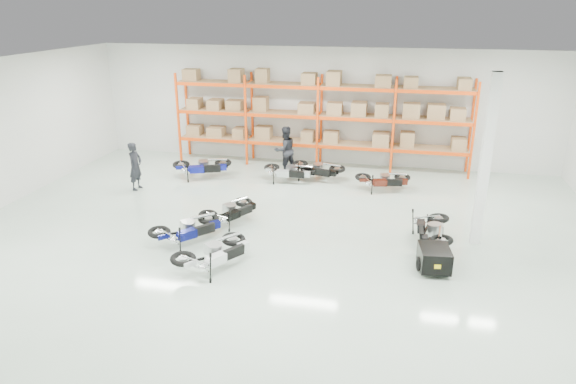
% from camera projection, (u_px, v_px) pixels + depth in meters
% --- Properties ---
extents(room, '(18.00, 18.00, 18.00)m').
position_uv_depth(room, '(281.00, 155.00, 13.57)').
color(room, silver).
rests_on(room, ground).
extents(pallet_rack, '(11.28, 0.98, 3.62)m').
position_uv_depth(pallet_rack, '(320.00, 109.00, 19.48)').
color(pallet_rack, '#FA480D').
rests_on(pallet_rack, ground).
extents(structural_column, '(0.25, 0.25, 4.50)m').
position_uv_depth(structural_column, '(485.00, 162.00, 12.98)').
color(structural_column, white).
rests_on(structural_column, ground).
extents(moto_blue_centre, '(1.78, 1.89, 1.13)m').
position_uv_depth(moto_blue_centre, '(188.00, 225.00, 13.53)').
color(moto_blue_centre, '#070B4A').
rests_on(moto_blue_centre, ground).
extents(moto_silver_left, '(1.72, 1.99, 1.16)m').
position_uv_depth(moto_silver_left, '(215.00, 248.00, 12.20)').
color(moto_silver_left, silver).
rests_on(moto_silver_left, ground).
extents(moto_black_far_left, '(1.51, 1.81, 1.05)m').
position_uv_depth(moto_black_far_left, '(231.00, 207.00, 14.78)').
color(moto_black_far_left, black).
rests_on(moto_black_far_left, ground).
extents(moto_touring_right, '(0.85, 1.72, 1.11)m').
position_uv_depth(moto_touring_right, '(432.00, 225.00, 13.53)').
color(moto_touring_right, black).
rests_on(moto_touring_right, ground).
extents(trailer, '(0.80, 1.50, 0.62)m').
position_uv_depth(trailer, '(434.00, 258.00, 12.12)').
color(trailer, black).
rests_on(trailer, ground).
extents(moto_back_a, '(2.04, 1.50, 1.19)m').
position_uv_depth(moto_back_a, '(202.00, 163.00, 18.67)').
color(moto_back_a, navy).
rests_on(moto_back_a, ground).
extents(moto_back_b, '(1.68, 0.85, 1.08)m').
position_uv_depth(moto_back_b, '(289.00, 168.00, 18.27)').
color(moto_back_b, '#B7BEC1').
rests_on(moto_back_b, ground).
extents(moto_back_c, '(1.89, 1.22, 1.13)m').
position_uv_depth(moto_back_c, '(316.00, 166.00, 18.46)').
color(moto_back_c, black).
rests_on(moto_back_c, ground).
extents(moto_back_d, '(1.75, 1.12, 1.05)m').
position_uv_depth(moto_back_d, '(384.00, 177.00, 17.39)').
color(moto_back_d, '#47160E').
rests_on(moto_back_d, ground).
extents(person_left, '(0.45, 0.63, 1.64)m').
position_uv_depth(person_left, '(135.00, 166.00, 17.42)').
color(person_left, black).
rests_on(person_left, ground).
extents(person_back, '(1.10, 1.08, 1.79)m').
position_uv_depth(person_back, '(285.00, 150.00, 19.07)').
color(person_back, black).
rests_on(person_back, ground).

